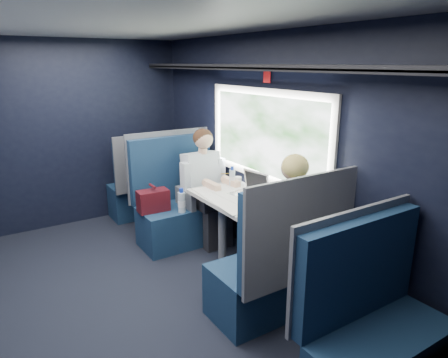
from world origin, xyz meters
TOP-DOWN VIEW (x-y plane):
  - ground at (0.00, 0.00)m, footprint 2.80×4.20m
  - room_shell at (0.02, 0.00)m, footprint 3.00×4.40m
  - table at (1.03, 0.00)m, footprint 0.62×1.00m
  - seat_bay_near at (0.84, 0.87)m, footprint 1.04×0.62m
  - seat_bay_far at (0.85, -0.87)m, footprint 1.04×0.62m
  - seat_row_front at (0.85, 1.80)m, footprint 1.04×0.51m
  - seat_row_back at (0.85, -1.80)m, footprint 1.04×0.51m
  - man at (1.10, 0.70)m, footprint 0.53×0.56m
  - woman at (1.10, -0.71)m, footprint 0.53×0.56m
  - papers at (1.06, 0.01)m, footprint 0.66×0.91m
  - laptop at (1.22, -0.02)m, footprint 0.30×0.36m
  - bottle_small at (1.22, 0.33)m, footprint 0.06×0.06m
  - cup at (1.28, 0.31)m, footprint 0.08×0.08m

SIDE VIEW (x-z plane):
  - ground at x=0.00m, z-range -0.01..0.00m
  - seat_row_front at x=0.85m, z-range -0.17..0.99m
  - seat_row_back at x=0.85m, z-range -0.17..0.99m
  - seat_bay_far at x=0.85m, z-range -0.22..1.04m
  - seat_bay_near at x=0.84m, z-range -0.21..1.05m
  - table at x=1.03m, z-range 0.29..1.03m
  - man at x=1.10m, z-range 0.06..1.38m
  - woman at x=1.10m, z-range 0.07..1.39m
  - papers at x=1.06m, z-range 0.74..0.75m
  - cup at x=1.28m, z-range 0.74..0.84m
  - laptop at x=1.22m, z-range 0.69..0.93m
  - bottle_small at x=1.22m, z-range 0.73..0.94m
  - room_shell at x=0.02m, z-range 0.28..2.68m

